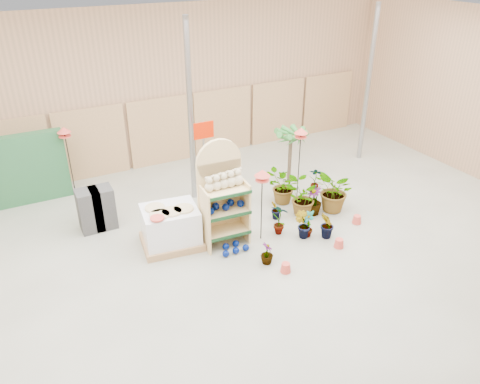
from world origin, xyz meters
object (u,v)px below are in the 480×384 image
(pallet_stack, at_px, (171,227))
(bird_table_front, at_px, (262,175))
(potted_plant_2, at_px, (301,198))
(display_shelf, at_px, (222,197))

(pallet_stack, relative_size, bird_table_front, 0.82)
(bird_table_front, distance_m, potted_plant_2, 1.83)
(potted_plant_2, bearing_deg, pallet_stack, 175.72)
(display_shelf, distance_m, pallet_stack, 1.29)
(pallet_stack, distance_m, potted_plant_2, 3.24)
(display_shelf, height_order, potted_plant_2, display_shelf)
(potted_plant_2, bearing_deg, bird_table_front, -161.69)
(display_shelf, relative_size, potted_plant_2, 2.56)
(display_shelf, bearing_deg, potted_plant_2, 5.92)
(pallet_stack, bearing_deg, potted_plant_2, 3.10)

